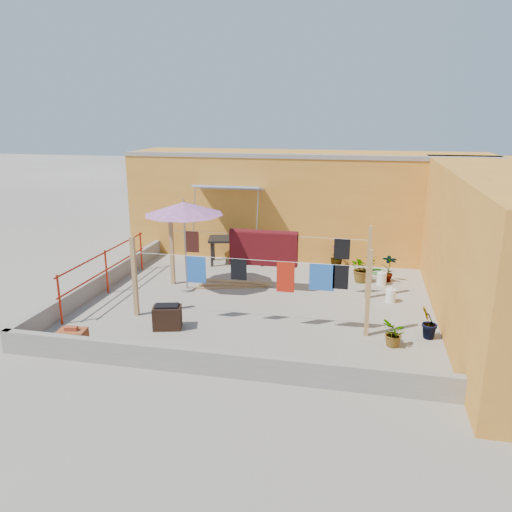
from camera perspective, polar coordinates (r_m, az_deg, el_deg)
name	(u,v)px	position (r m, az deg, el deg)	size (l,w,h in m)	color
ground	(259,301)	(11.99, 0.40, -5.22)	(80.00, 80.00, 0.00)	#9E998E
wall_back	(305,203)	(15.98, 5.67, 6.03)	(11.00, 3.27, 3.21)	orange
wall_right	(502,249)	(11.64, 26.33, 0.72)	(2.40, 9.00, 3.20)	orange
parapet_front	(216,363)	(8.74, -4.57, -12.11)	(8.30, 0.16, 0.44)	gray
parapet_left	(103,281)	(13.32, -17.06, -2.76)	(0.16, 7.30, 0.44)	gray
red_railing	(106,265)	(12.90, -16.77, -1.01)	(0.05, 4.20, 1.10)	#A62410
clothesline_rig	(263,253)	(12.14, 0.82, 0.37)	(5.09, 2.35, 1.80)	tan
patio_umbrella	(184,209)	(12.32, -8.25, 5.35)	(2.55, 2.55, 2.34)	gray
outdoor_table	(237,240)	(14.87, -2.19, 1.80)	(1.82, 1.19, 0.78)	black
brick_stack	(72,339)	(10.24, -20.25, -8.90)	(0.57, 0.45, 0.45)	#9D4F24
lumber_pile	(233,284)	(13.00, -2.63, -3.27)	(1.93, 0.67, 0.12)	tan
brazier	(167,317)	(10.62, -10.11, -6.87)	(0.66, 0.52, 0.52)	black
white_basin	(284,365)	(9.05, 3.23, -12.31)	(0.46, 0.46, 0.08)	white
water_jug_a	(391,296)	(12.32, 15.14, -4.38)	(0.24, 0.24, 0.37)	white
water_jug_b	(382,278)	(13.52, 14.17, -2.50)	(0.24, 0.24, 0.38)	white
green_hose	(377,271)	(14.54, 13.70, -1.73)	(0.48, 0.48, 0.07)	#1B791C
plant_back_a	(362,268)	(13.58, 12.06, -1.35)	(0.68, 0.59, 0.76)	#275E1A
plant_back_b	(336,257)	(14.71, 9.18, -0.08)	(0.36, 0.36, 0.65)	#275E1A
plant_right_a	(389,268)	(13.75, 14.98, -1.32)	(0.40, 0.27, 0.76)	#275E1A
plant_right_b	(429,323)	(10.52, 19.13, -7.21)	(0.38, 0.31, 0.69)	#275E1A
plant_right_c	(394,333)	(10.02, 15.50, -8.53)	(0.49, 0.42, 0.54)	#275E1A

